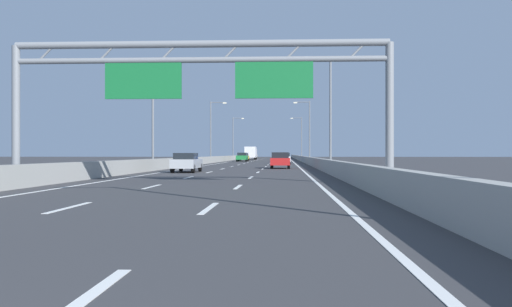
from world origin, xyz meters
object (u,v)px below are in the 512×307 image
object	(u,v)px
streetlamp_left_mid	(156,107)
streetlamp_right_far	(308,128)
sign_gantry	(202,75)
streetlamp_right_distant	(301,136)
streetlamp_left_far	(212,128)
white_car	(284,158)
silver_car	(187,162)
green_car	(242,157)
red_car	(280,160)
streetlamp_left_distant	(234,136)
yellow_car	(244,157)
box_truck	(251,152)
blue_car	(283,157)
streetlamp_right_mid	(328,107)

from	to	relation	value
streetlamp_left_mid	streetlamp_right_far	size ratio (longest dim) A/B	1.00
sign_gantry	streetlamp_right_distant	size ratio (longest dim) A/B	1.78
streetlamp_left_far	white_car	xyz separation A→B (m)	(11.16, -15.07, -4.63)
silver_car	green_car	world-z (taller)	green_car
streetlamp_left_mid	red_car	xyz separation A→B (m)	(10.84, 3.67, -4.63)
sign_gantry	silver_car	distance (m)	17.35
sign_gantry	streetlamp_right_distant	bearing A→B (deg)	85.82
streetlamp_right_distant	streetlamp_left_distant	bearing A→B (deg)	180.00
sign_gantry	yellow_car	world-z (taller)	sign_gantry
box_truck	red_car	bearing A→B (deg)	-84.54
yellow_car	box_truck	size ratio (longest dim) A/B	0.50
streetlamp_right_far	silver_car	distance (m)	47.42
streetlamp_left_mid	yellow_car	bearing A→B (deg)	86.39
streetlamp_right_far	blue_car	size ratio (longest dim) A/B	2.11
red_car	yellow_car	bearing A→B (deg)	97.61
blue_car	yellow_car	world-z (taller)	blue_car
streetlamp_right_far	streetlamp_left_distant	world-z (taller)	same
streetlamp_left_mid	green_car	bearing A→B (deg)	85.30
green_car	yellow_car	xyz separation A→B (m)	(-0.33, 9.41, -0.03)
streetlamp_right_mid	streetlamp_left_far	distance (m)	41.40
streetlamp_right_far	yellow_car	distance (m)	22.59
streetlamp_left_far	silver_car	bearing A→B (deg)	-85.02
streetlamp_right_far	blue_car	xyz separation A→B (m)	(-3.90, 1.46, -4.63)
streetlamp_right_mid	streetlamp_left_distant	distance (m)	78.65
silver_car	white_car	size ratio (longest dim) A/B	1.05
box_truck	sign_gantry	bearing A→B (deg)	-87.85
streetlamp_left_far	green_car	size ratio (longest dim) A/B	2.19
blue_car	red_car	size ratio (longest dim) A/B	1.09
silver_car	blue_car	world-z (taller)	blue_car
red_car	streetlamp_right_far	bearing A→B (deg)	83.32
blue_car	yellow_car	bearing A→B (deg)	112.88
blue_car	green_car	world-z (taller)	green_car
streetlamp_right_mid	streetlamp_right_distant	bearing A→B (deg)	90.00
streetlamp_left_distant	blue_car	world-z (taller)	streetlamp_left_distant
box_truck	silver_car	bearing A→B (deg)	-89.82
streetlamp_left_far	white_car	size ratio (longest dim) A/B	2.25
streetlamp_left_far	white_car	world-z (taller)	streetlamp_left_far
streetlamp_left_far	green_car	world-z (taller)	streetlamp_left_far
streetlamp_right_mid	red_car	world-z (taller)	streetlamp_right_mid
streetlamp_right_far	silver_car	bearing A→B (deg)	-103.39
silver_car	box_truck	size ratio (longest dim) A/B	0.53
streetlamp_left_far	streetlamp_right_distant	xyz separation A→B (m)	(14.93, 38.61, 0.00)
streetlamp_right_mid	green_car	size ratio (longest dim) A/B	2.19
blue_car	white_car	world-z (taller)	same
yellow_car	streetlamp_left_mid	bearing A→B (deg)	-93.61
silver_car	blue_car	xyz separation A→B (m)	(7.03, 47.37, 0.02)
streetlamp_left_mid	silver_car	bearing A→B (deg)	-61.25
sign_gantry	red_car	world-z (taller)	sign_gantry
streetlamp_right_mid	streetlamp_right_far	size ratio (longest dim) A/B	1.00
streetlamp_right_distant	silver_car	distance (m)	85.35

